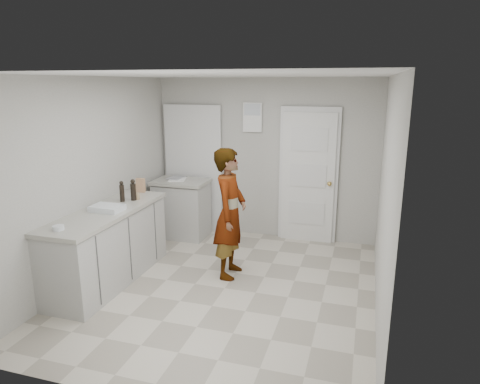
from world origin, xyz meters
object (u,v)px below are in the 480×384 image
(spice_jar, at_px, (138,196))
(egg_bowl, at_px, (58,228))
(person, at_px, (230,213))
(baking_dish, at_px, (107,208))
(cake_mix_box, at_px, (141,185))
(oil_cruet_b, at_px, (122,192))
(oil_cruet_a, at_px, (133,190))

(spice_jar, relative_size, egg_bowl, 0.73)
(person, xyz_separation_m, baking_dish, (-1.35, -0.62, 0.13))
(spice_jar, distance_m, egg_bowl, 1.33)
(person, xyz_separation_m, cake_mix_box, (-1.42, 0.30, 0.20))
(person, xyz_separation_m, oil_cruet_b, (-1.40, -0.20, 0.23))
(cake_mix_box, xyz_separation_m, baking_dish, (0.06, -0.92, -0.07))
(person, bearing_deg, oil_cruet_b, 97.27)
(cake_mix_box, bearing_deg, baking_dish, -94.89)
(person, distance_m, cake_mix_box, 1.46)
(spice_jar, xyz_separation_m, egg_bowl, (-0.18, -1.32, -0.02))
(person, height_order, oil_cruet_b, person)
(egg_bowl, bearing_deg, spice_jar, 82.31)
(oil_cruet_b, bearing_deg, egg_bowl, -92.17)
(oil_cruet_a, bearing_deg, cake_mix_box, 106.74)
(spice_jar, distance_m, oil_cruet_a, 0.11)
(baking_dish, bearing_deg, oil_cruet_b, 96.34)
(cake_mix_box, distance_m, baking_dish, 0.92)
(person, relative_size, cake_mix_box, 8.32)
(oil_cruet_a, bearing_deg, spice_jar, 57.51)
(person, bearing_deg, cake_mix_box, 76.99)
(oil_cruet_a, relative_size, baking_dish, 0.76)
(spice_jar, bearing_deg, oil_cruet_b, -131.56)
(spice_jar, height_order, egg_bowl, spice_jar)
(oil_cruet_b, height_order, egg_bowl, oil_cruet_b)
(spice_jar, xyz_separation_m, baking_dish, (-0.09, -0.56, -0.01))
(person, xyz_separation_m, oil_cruet_a, (-1.30, -0.10, 0.23))
(baking_dish, bearing_deg, cake_mix_box, 93.94)
(spice_jar, xyz_separation_m, oil_cruet_b, (-0.13, -0.15, 0.09))
(spice_jar, bearing_deg, egg_bowl, -97.69)
(oil_cruet_a, relative_size, oil_cruet_b, 1.03)
(oil_cruet_b, xyz_separation_m, baking_dish, (0.05, -0.41, -0.10))
(cake_mix_box, height_order, baking_dish, cake_mix_box)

